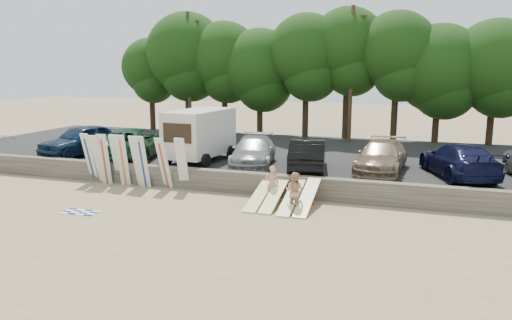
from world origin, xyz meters
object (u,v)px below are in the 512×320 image
object	(u,v)px
car_5	(459,160)
beachgoer_a	(272,183)
car_0	(82,140)
car_1	(133,143)
beachgoer_b	(294,192)
box_trailer	(200,133)
car_2	(253,151)
car_4	(381,157)
car_3	(308,155)
cooler	(267,197)

from	to	relation	value
car_5	beachgoer_a	world-z (taller)	car_5
car_0	car_1	world-z (taller)	car_0
beachgoer_b	box_trailer	bearing A→B (deg)	-26.16
car_2	car_4	world-z (taller)	car_4
car_2	car_5	size ratio (longest dim) A/B	0.94
box_trailer	beachgoer_a	distance (m)	6.92
car_3	beachgoer_a	world-z (taller)	car_3
car_4	cooler	xyz separation A→B (m)	(-4.45, -4.47, -1.30)
car_0	car_2	distance (m)	10.49
car_5	cooler	bearing A→B (deg)	9.28
beachgoer_b	car_1	bearing A→B (deg)	-12.51
box_trailer	car_0	size ratio (longest dim) A/B	0.89
car_4	cooler	size ratio (longest dim) A/B	13.69
car_2	car_0	bearing A→B (deg)	168.62
beachgoer_a	box_trailer	bearing A→B (deg)	-53.77
car_3	car_4	size ratio (longest dim) A/B	0.92
car_1	beachgoer_a	world-z (taller)	car_1
cooler	car_2	bearing A→B (deg)	128.68
beachgoer_b	car_4	bearing A→B (deg)	-105.21
car_0	car_2	bearing A→B (deg)	15.47
box_trailer	car_5	world-z (taller)	box_trailer
car_0	car_4	size ratio (longest dim) A/B	0.99
car_0	cooler	distance (m)	13.09
car_0	car_3	distance (m)	13.45
box_trailer	car_2	world-z (taller)	box_trailer
car_2	beachgoer_a	distance (m)	4.56
beachgoer_a	car_3	bearing A→B (deg)	-118.02
car_3	cooler	xyz separation A→B (m)	(-0.98, -3.54, -1.33)
car_3	car_4	world-z (taller)	car_3
box_trailer	car_0	bearing A→B (deg)	-171.32
car_4	car_5	size ratio (longest dim) A/B	0.96
car_2	car_3	size ratio (longest dim) A/B	1.07
car_0	car_5	xyz separation A→B (m)	(20.42, 0.66, -0.08)
car_1	beachgoer_a	xyz separation A→B (m)	(9.34, -3.77, -0.76)
beachgoer_b	cooler	distance (m)	2.01
car_3	car_5	distance (m)	7.02
car_3	beachgoer_b	distance (m)	4.77
car_4	cooler	world-z (taller)	car_4
car_3	car_2	bearing A→B (deg)	-17.58
car_0	beachgoer_a	size ratio (longest dim) A/B	3.23
car_1	beachgoer_b	xyz separation A→B (m)	(10.63, -4.92, -0.74)
car_2	beachgoer_a	xyz separation A→B (m)	(2.22, -3.93, -0.65)
box_trailer	car_2	distance (m)	3.25
car_5	beachgoer_a	size ratio (longest dim) A/B	3.43
beachgoer_a	beachgoer_b	bearing A→B (deg)	122.29
car_1	cooler	xyz separation A→B (m)	(9.10, -3.77, -1.40)
beachgoer_b	cooler	world-z (taller)	beachgoer_b
box_trailer	car_0	xyz separation A→B (m)	(-7.35, -0.40, -0.69)
beachgoer_a	car_5	bearing A→B (deg)	-166.43
car_3	beachgoer_b	size ratio (longest dim) A/B	2.94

